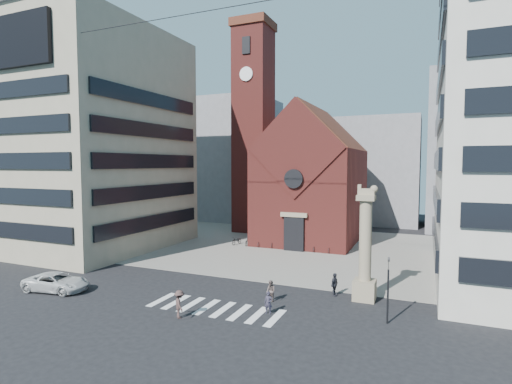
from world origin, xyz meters
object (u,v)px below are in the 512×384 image
traffic_light (388,288)px  pedestrian_0 (268,303)px  lion_column (365,254)px  pedestrian_2 (335,284)px  pedestrian_1 (271,291)px  white_car (56,282)px  scooter_0 (237,240)px

traffic_light → pedestrian_0: size_ratio=2.81×
traffic_light → pedestrian_0: 7.89m
lion_column → pedestrian_2: size_ratio=4.87×
pedestrian_0 → pedestrian_1: bearing=99.7°
pedestrian_1 → pedestrian_2: (4.06, 3.14, 0.10)m
white_car → scooter_0: size_ratio=2.73×
traffic_light → pedestrian_2: bearing=136.8°
white_car → pedestrian_1: 17.29m
traffic_light → pedestrian_0: (-7.60, -1.46, -1.52)m
traffic_light → pedestrian_2: 6.01m
pedestrian_0 → scooter_0: bearing=113.7°
pedestrian_2 → traffic_light: bearing=-120.6°
lion_column → scooter_0: 23.24m
pedestrian_2 → pedestrian_1: bearing=140.4°
pedestrian_1 → scooter_0: 21.17m
traffic_light → white_car: bearing=-171.7°
pedestrian_1 → pedestrian_2: bearing=71.6°
traffic_light → pedestrian_1: (-8.32, 0.86, -1.50)m
traffic_light → pedestrian_1: size_ratio=2.72×
white_car → scooter_0: bearing=-22.2°
lion_column → white_car: size_ratio=1.67×
pedestrian_1 → traffic_light: bearing=28.0°
white_car → pedestrian_1: (16.70, 4.48, 0.07)m
white_car → pedestrian_0: 17.55m
traffic_light → pedestrian_0: traffic_light is taller
pedestrian_0 → pedestrian_1: 2.42m
scooter_0 → lion_column: bearing=-29.4°
lion_column → pedestrian_0: (-5.61, -5.46, -2.69)m
scooter_0 → pedestrian_1: bearing=-47.2°
traffic_light → scooter_0: bearing=136.7°
pedestrian_0 → pedestrian_2: 6.41m
white_car → scooter_0: 22.88m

